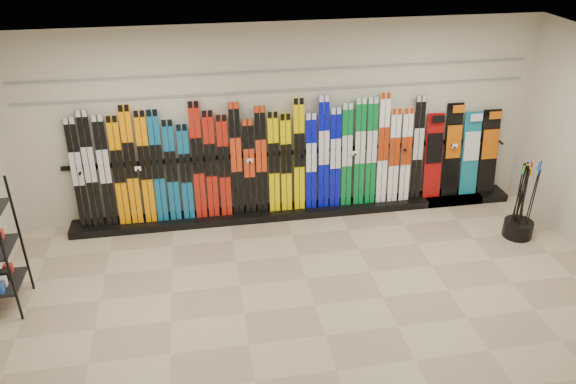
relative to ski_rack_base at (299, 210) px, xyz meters
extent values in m
plane|color=tan|center=(-0.22, -2.28, -0.06)|extent=(8.00, 8.00, 0.00)
plane|color=beige|center=(-0.22, 0.22, 1.44)|extent=(8.00, 0.00, 8.00)
plane|color=silver|center=(-0.22, -2.28, 2.94)|extent=(8.00, 8.00, 0.00)
cube|color=black|center=(0.00, 0.00, 0.00)|extent=(8.00, 0.40, 0.12)
cube|color=black|center=(-3.27, 0.03, 0.91)|extent=(0.17, 0.17, 1.70)
cube|color=black|center=(-3.09, 0.03, 0.95)|extent=(0.17, 0.18, 1.79)
cube|color=black|center=(-2.89, 0.03, 0.91)|extent=(0.17, 0.18, 1.71)
cube|color=orange|center=(-2.69, 0.03, 0.90)|extent=(0.17, 0.17, 1.68)
cube|color=orange|center=(-2.51, 0.04, 0.97)|extent=(0.17, 0.19, 1.83)
cube|color=orange|center=(-2.31, 0.03, 0.93)|extent=(0.17, 0.18, 1.74)
cube|color=#0E5884|center=(-2.13, 0.03, 0.93)|extent=(0.17, 0.18, 1.74)
cube|color=#0E5884|center=(-1.93, 0.02, 0.85)|extent=(0.17, 0.16, 1.58)
cube|color=#0E5884|center=(-1.73, 0.02, 0.81)|extent=(0.17, 0.16, 1.50)
cube|color=#AE1A0E|center=(-1.54, 0.04, 0.97)|extent=(0.17, 0.19, 1.83)
cube|color=#AE1A0E|center=(-1.35, 0.03, 0.90)|extent=(0.17, 0.17, 1.68)
cube|color=#AE1A0E|center=(-1.15, 0.02, 0.86)|extent=(0.17, 0.17, 1.61)
cube|color=black|center=(-0.96, 0.03, 0.95)|extent=(0.17, 0.18, 1.78)
cube|color=black|center=(-0.77, 0.02, 0.82)|extent=(0.17, 0.16, 1.52)
cube|color=black|center=(-0.58, 0.03, 0.91)|extent=(0.17, 0.17, 1.70)
cube|color=#F1D300|center=(-0.39, 0.02, 0.86)|extent=(0.17, 0.17, 1.61)
cube|color=#F1D300|center=(-0.20, 0.02, 0.84)|extent=(0.17, 0.16, 1.56)
cube|color=#F1D300|center=(0.01, 0.03, 0.95)|extent=(0.17, 0.18, 1.79)
cube|color=#060CB4|center=(0.19, 0.02, 0.83)|extent=(0.17, 0.16, 1.55)
cube|color=#060CB4|center=(0.39, 0.03, 0.96)|extent=(0.17, 0.18, 1.81)
cube|color=#060CB4|center=(0.58, 0.03, 0.86)|extent=(0.17, 0.17, 1.61)
cube|color=#08702C|center=(0.76, 0.03, 0.89)|extent=(0.17, 0.17, 1.67)
cube|color=#08702C|center=(0.97, 0.03, 0.93)|extent=(0.17, 0.18, 1.74)
cube|color=#08702C|center=(1.16, 0.03, 0.93)|extent=(0.17, 0.18, 1.74)
cube|color=white|center=(1.35, 0.03, 0.96)|extent=(0.17, 0.18, 1.80)
cube|color=white|center=(1.54, 0.02, 0.83)|extent=(0.17, 0.16, 1.54)
cube|color=white|center=(1.74, 0.02, 0.83)|extent=(0.17, 0.16, 1.54)
cube|color=black|center=(1.93, 0.03, 0.92)|extent=(0.17, 0.18, 1.72)
cube|color=#990C0C|center=(2.23, 0.07, 0.76)|extent=(0.29, 0.22, 1.40)
cube|color=black|center=(2.54, 0.08, 0.83)|extent=(0.28, 0.24, 1.54)
cube|color=#14728C|center=(2.87, 0.07, 0.75)|extent=(0.29, 0.22, 1.39)
cube|color=black|center=(3.19, 0.07, 0.76)|extent=(0.31, 0.22, 1.40)
cylinder|color=black|center=(3.12, -1.21, 0.07)|extent=(0.43, 0.43, 0.25)
cylinder|color=black|center=(3.15, -1.15, 0.55)|extent=(0.11, 0.06, 1.18)
cylinder|color=black|center=(3.03, -1.22, 0.55)|extent=(0.06, 0.03, 1.18)
cylinder|color=black|center=(3.15, -1.35, 0.55)|extent=(0.11, 0.16, 1.17)
cylinder|color=black|center=(2.97, -1.26, 0.55)|extent=(0.10, 0.04, 1.18)
cylinder|color=black|center=(3.05, -1.23, 0.55)|extent=(0.07, 0.10, 1.18)
cylinder|color=black|center=(3.07, -1.24, 0.55)|extent=(0.11, 0.09, 1.18)
cylinder|color=black|center=(3.10, -1.13, 0.55)|extent=(0.14, 0.10, 1.17)
cylinder|color=black|center=(3.05, -1.15, 0.55)|extent=(0.07, 0.04, 1.18)
cylinder|color=black|center=(3.05, -1.13, 0.55)|extent=(0.11, 0.10, 1.18)
cylinder|color=black|center=(3.03, -1.34, 0.55)|extent=(0.10, 0.08, 1.18)
cylinder|color=black|center=(3.26, -1.18, 0.55)|extent=(0.13, 0.10, 1.17)
cylinder|color=black|center=(3.07, -1.21, 0.55)|extent=(0.10, 0.04, 1.18)
cube|color=gray|center=(-0.22, 0.20, 1.94)|extent=(7.60, 0.02, 0.03)
cube|color=gray|center=(-0.22, 0.20, 2.24)|extent=(7.60, 0.02, 0.03)
camera|label=1|loc=(-1.50, -7.69, 4.49)|focal=35.00mm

